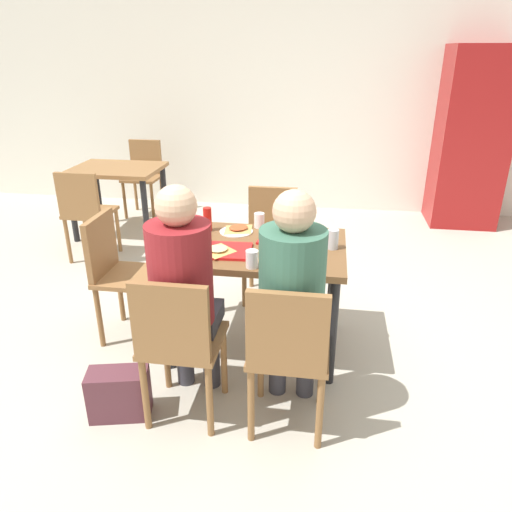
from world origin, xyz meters
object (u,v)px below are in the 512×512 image
(plastic_cup_b, at_px, (252,259))
(handbag, at_px, (119,394))
(paper_plate_near_edge, at_px, (279,260))
(foil_bundle, at_px, (182,235))
(tray_red_near, at_px, (221,250))
(person_in_brown_jacket, at_px, (292,291))
(chair_left_end, at_px, (117,267))
(person_in_red, at_px, (184,283))
(plastic_cup_a, at_px, (259,220))
(tray_red_far, at_px, (289,239))
(condiment_bottle, at_px, (207,219))
(chair_near_left, at_px, (178,339))
(pizza_slice_b, at_px, (284,237))
(background_chair_near, at_px, (85,209))
(drink_fridge, at_px, (471,139))
(main_table, at_px, (256,260))
(pizza_slice_a, at_px, (218,249))
(paper_plate_center, at_px, (236,231))
(pizza_slice_c, at_px, (238,228))
(pizza_slice_d, at_px, (275,256))
(chair_far_side, at_px, (271,235))
(background_chair_far, at_px, (144,171))
(soda_can, at_px, (333,239))
(background_table, at_px, (118,179))
(chair_near_right, at_px, (288,349))

(plastic_cup_b, height_order, handbag, plastic_cup_b)
(paper_plate_near_edge, height_order, foil_bundle, foil_bundle)
(tray_red_near, bearing_deg, person_in_brown_jacket, -46.36)
(chair_left_end, distance_m, person_in_red, 0.94)
(person_in_red, height_order, plastic_cup_a, person_in_red)
(person_in_red, height_order, plastic_cup_b, person_in_red)
(tray_red_far, height_order, condiment_bottle, condiment_bottle)
(foil_bundle, bearing_deg, chair_near_left, -75.51)
(chair_near_left, bearing_deg, pizza_slice_b, 62.93)
(background_chair_near, bearing_deg, pizza_slice_b, -29.01)
(chair_left_end, xyz_separation_m, drink_fridge, (2.86, 2.85, 0.44))
(pizza_slice_b, bearing_deg, foil_bundle, -169.65)
(main_table, bearing_deg, pizza_slice_a, -141.94)
(paper_plate_center, height_order, pizza_slice_c, pizza_slice_c)
(person_in_brown_jacket, height_order, pizza_slice_d, person_in_brown_jacket)
(person_in_brown_jacket, distance_m, background_chair_near, 2.71)
(pizza_slice_b, bearing_deg, plastic_cup_b, -108.04)
(chair_near_left, height_order, chair_far_side, same)
(pizza_slice_c, distance_m, drink_fridge, 3.35)
(background_chair_far, bearing_deg, plastic_cup_a, -53.16)
(pizza_slice_c, distance_m, soda_can, 0.66)
(pizza_slice_a, bearing_deg, condiment_bottle, 112.75)
(pizza_slice_d, height_order, drink_fridge, drink_fridge)
(pizza_slice_b, relative_size, background_table, 0.27)
(tray_red_near, bearing_deg, paper_plate_near_edge, -12.05)
(chair_far_side, bearing_deg, plastic_cup_b, -88.55)
(main_table, relative_size, pizza_slice_c, 4.35)
(person_in_red, height_order, paper_plate_near_edge, person_in_red)
(plastic_cup_a, height_order, plastic_cup_b, same)
(plastic_cup_a, bearing_deg, pizza_slice_d, -71.84)
(tray_red_far, xyz_separation_m, soda_can, (0.28, -0.10, 0.05))
(tray_red_near, relative_size, pizza_slice_b, 1.46)
(chair_near_left, height_order, plastic_cup_a, chair_near_left)
(pizza_slice_c, bearing_deg, handbag, -114.74)
(condiment_bottle, xyz_separation_m, background_chair_far, (-1.39, 2.42, -0.30))
(chair_left_end, height_order, person_in_red, person_in_red)
(chair_far_side, height_order, condiment_bottle, condiment_bottle)
(chair_near_right, height_order, handbag, chair_near_right)
(pizza_slice_b, relative_size, soda_can, 2.02)
(chair_near_left, relative_size, drink_fridge, 0.46)
(chair_near_left, distance_m, background_chair_far, 3.70)
(chair_far_side, relative_size, paper_plate_near_edge, 3.94)
(chair_far_side, distance_m, foil_bundle, 0.95)
(plastic_cup_b, height_order, background_chair_near, background_chair_near)
(foil_bundle, height_order, background_chair_near, background_chair_near)
(foil_bundle, bearing_deg, pizza_slice_b, 10.35)
(person_in_red, xyz_separation_m, soda_can, (0.74, 0.64, 0.03))
(plastic_cup_a, bearing_deg, pizza_slice_c, -145.50)
(person_in_brown_jacket, distance_m, foil_bundle, 0.96)
(chair_far_side, xyz_separation_m, plastic_cup_b, (0.03, -1.09, 0.27))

